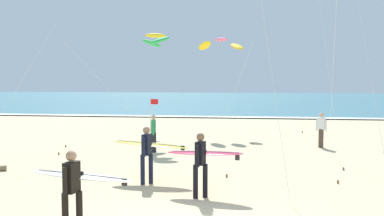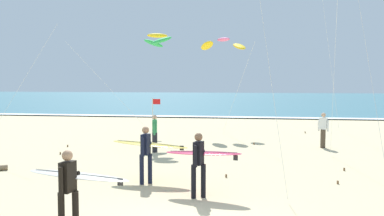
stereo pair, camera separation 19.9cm
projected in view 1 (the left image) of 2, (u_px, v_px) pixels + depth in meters
The scene contains 10 objects.
ocean_water at pixel (238, 99), 62.06m from camera, with size 160.00×60.00×0.08m, color teal.
shoreline_foam at pixel (231, 117), 32.68m from camera, with size 160.00×1.23×0.01m, color white.
surfer_lead at pixel (202, 157), 10.74m from camera, with size 2.20×1.10×1.71m.
surfer_trailing at pixel (149, 148), 12.17m from camera, with size 2.43×1.05×1.71m.
surfer_third at pixel (76, 182), 8.14m from camera, with size 2.31×1.03×1.71m.
kite_arc_rose_high at pixel (221, 44), 23.00m from camera, with size 3.17×4.92×5.42m.
kite_arc_golden_low at pixel (155, 40), 19.63m from camera, with size 4.76×3.16×5.29m.
bystander_white_top at pixel (321, 130), 18.46m from camera, with size 0.45×0.31×1.59m.
bystander_green_top at pixel (154, 133), 17.26m from camera, with size 0.23×0.49×1.59m.
lifeguard_flag at pixel (152, 113), 21.78m from camera, with size 0.45×0.05×2.10m.
Camera 1 is at (1.12, -7.82, 3.08)m, focal length 38.23 mm.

